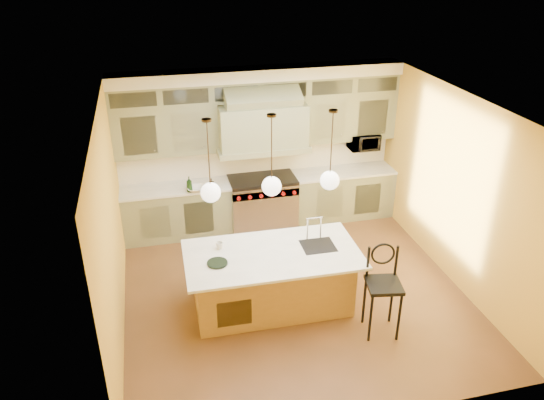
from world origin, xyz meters
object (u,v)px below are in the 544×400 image
object	(u,v)px
range	(262,202)
microwave	(363,141)
counter_stool	(383,285)
kitchen_island	(272,278)

from	to	relation	value
range	microwave	size ratio (longest dim) A/B	2.21
microwave	counter_stool	bearing A→B (deg)	-107.26
range	counter_stool	bearing A→B (deg)	-74.44
kitchen_island	microwave	distance (m)	3.57
kitchen_island	microwave	world-z (taller)	microwave
range	kitchen_island	xyz separation A→B (m)	(-0.39, -2.40, -0.01)
counter_stool	microwave	size ratio (longest dim) A/B	2.36
counter_stool	microwave	world-z (taller)	microwave
counter_stool	kitchen_island	bearing A→B (deg)	156.72
range	kitchen_island	size ratio (longest dim) A/B	0.49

